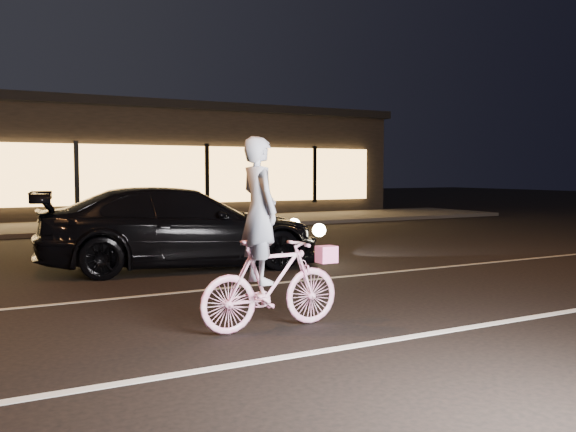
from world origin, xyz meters
TOP-DOWN VIEW (x-y plane):
  - ground at (0.00, 0.00)m, footprint 90.00×90.00m
  - lane_stripe_near at (0.00, -1.50)m, footprint 60.00×0.12m
  - lane_stripe_far at (0.00, 2.00)m, footprint 60.00×0.10m
  - sidewalk at (0.00, 13.00)m, footprint 30.00×4.00m
  - storefront at (0.00, 18.97)m, footprint 25.40×8.42m
  - cyclist at (-0.97, -0.50)m, footprint 1.65×0.57m
  - sedan at (-0.27, 4.21)m, footprint 5.22×2.81m

SIDE VIEW (x-z plane):
  - ground at x=0.00m, z-range 0.00..0.00m
  - lane_stripe_near at x=0.00m, z-range 0.00..0.01m
  - lane_stripe_far at x=0.00m, z-range 0.00..0.01m
  - sidewalk at x=0.00m, z-range 0.00..0.12m
  - sedan at x=-0.27m, z-range 0.00..1.44m
  - cyclist at x=-0.97m, z-range -0.30..1.78m
  - storefront at x=0.00m, z-range 0.05..4.25m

